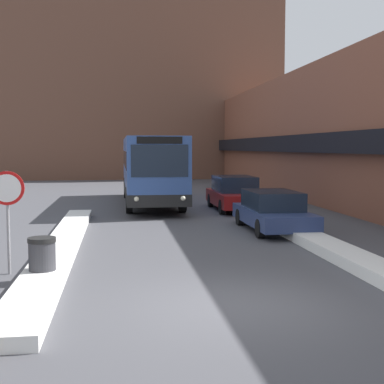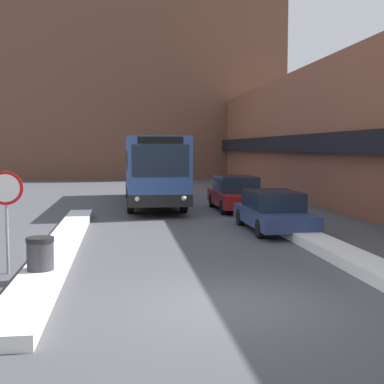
% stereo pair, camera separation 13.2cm
% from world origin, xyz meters
% --- Properties ---
extents(ground_plane, '(160.00, 160.00, 0.00)m').
position_xyz_m(ground_plane, '(0.00, 0.00, 0.00)').
color(ground_plane, '#47474C').
extents(building_row_right, '(5.50, 60.00, 7.04)m').
position_xyz_m(building_row_right, '(9.97, 24.00, 3.51)').
color(building_row_right, brown).
rests_on(building_row_right, ground_plane).
extents(building_backdrop_far, '(26.00, 8.00, 17.01)m').
position_xyz_m(building_backdrop_far, '(0.00, 42.16, 8.51)').
color(building_backdrop_far, brown).
rests_on(building_backdrop_far, ground_plane).
extents(snow_bank_left, '(0.90, 15.13, 0.25)m').
position_xyz_m(snow_bank_left, '(-3.60, 5.73, 0.13)').
color(snow_bank_left, silver).
rests_on(snow_bank_left, ground_plane).
extents(snow_bank_right, '(0.90, 16.27, 0.29)m').
position_xyz_m(snow_bank_right, '(3.60, 6.48, 0.14)').
color(snow_bank_right, silver).
rests_on(snow_bank_right, ground_plane).
extents(city_bus, '(2.60, 11.71, 3.31)m').
position_xyz_m(city_bus, '(-0.41, 17.47, 1.81)').
color(city_bus, '#335193').
rests_on(city_bus, ground_plane).
extents(parked_car_front, '(1.87, 4.57, 1.36)m').
position_xyz_m(parked_car_front, '(3.20, 8.38, 0.68)').
color(parked_car_front, navy).
rests_on(parked_car_front, ground_plane).
extents(parked_car_middle, '(1.94, 4.56, 1.55)m').
position_xyz_m(parked_car_middle, '(3.20, 14.41, 0.77)').
color(parked_car_middle, maroon).
rests_on(parked_car_middle, ground_plane).
extents(stop_sign, '(0.76, 0.08, 2.32)m').
position_xyz_m(stop_sign, '(-4.48, 3.03, 1.68)').
color(stop_sign, gray).
rests_on(stop_sign, ground_plane).
extents(trash_bin, '(0.59, 0.59, 0.95)m').
position_xyz_m(trash_bin, '(-3.64, 2.22, 0.48)').
color(trash_bin, '#38383D').
rests_on(trash_bin, ground_plane).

